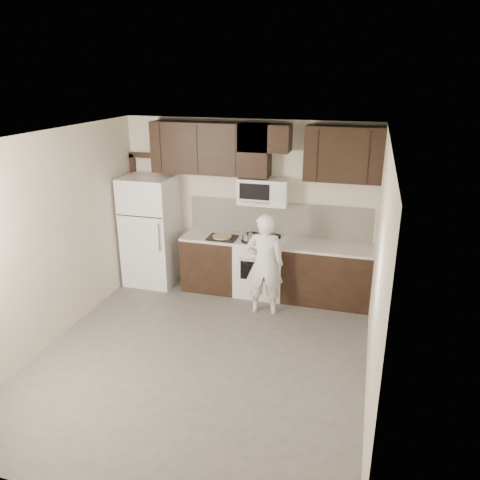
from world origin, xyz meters
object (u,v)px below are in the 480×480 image
at_px(microwave, 264,191).
at_px(person, 264,264).
at_px(refrigerator, 151,231).
at_px(stove, 261,266).

height_order(microwave, person, microwave).
bearing_deg(refrigerator, microwave, 5.15).
relative_size(stove, refrigerator, 0.52).
distance_m(stove, refrigerator, 1.90).
relative_size(microwave, refrigerator, 0.42).
distance_m(refrigerator, person, 2.12).
bearing_deg(stove, person, -72.58).
distance_m(stove, microwave, 1.20).
bearing_deg(microwave, refrigerator, -174.85).
xyz_separation_m(microwave, refrigerator, (-1.85, -0.17, -0.75)).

